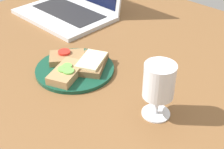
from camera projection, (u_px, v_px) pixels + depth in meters
wooden_table at (88, 83)px, 87.95cm from camera, size 140.00×140.00×3.00cm
plate at (76, 69)px, 90.21cm from camera, size 22.66×22.66×1.04cm
sandwich_with_tomato at (67, 57)px, 92.57cm from camera, size 11.79×12.34×2.55cm
sandwich_with_cucumber at (67, 72)px, 85.64cm from camera, size 10.43×13.28×2.70cm
sandwich_with_cheese at (92, 63)px, 89.64cm from camera, size 12.61×14.02×2.56cm
wine_glass at (159, 83)px, 69.80cm from camera, size 7.29×7.29×13.95cm
laptop at (72, 3)px, 121.82cm from camera, size 35.76×28.54×21.72cm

